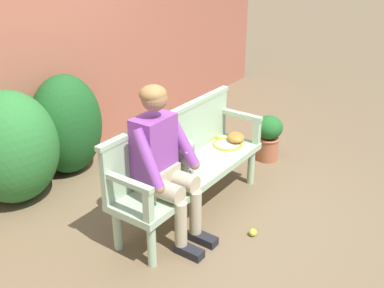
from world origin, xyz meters
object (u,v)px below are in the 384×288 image
(tennis_racket, at_px, (226,143))
(baseball_glove, at_px, (236,137))
(dog_on_bench, at_px, (185,155))
(potted_plant, at_px, (268,136))
(garden_bench, at_px, (192,176))
(tennis_ball, at_px, (253,233))
(person_seated, at_px, (162,160))

(tennis_racket, bearing_deg, baseball_glove, -24.50)
(dog_on_bench, relative_size, tennis_racket, 0.64)
(tennis_racket, xyz_separation_m, potted_plant, (0.73, -0.11, -0.16))
(baseball_glove, relative_size, potted_plant, 0.43)
(dog_on_bench, height_order, potted_plant, dog_on_bench)
(potted_plant, bearing_deg, tennis_racket, 171.68)
(garden_bench, xyz_separation_m, tennis_racket, (0.63, 0.04, 0.07))
(garden_bench, distance_m, baseball_glove, 0.75)
(tennis_racket, xyz_separation_m, tennis_ball, (-0.64, -0.67, -0.41))
(garden_bench, bearing_deg, tennis_ball, -90.31)
(person_seated, xyz_separation_m, dog_on_bench, (0.32, 0.01, -0.09))
(baseball_glove, relative_size, tennis_ball, 3.33)
(garden_bench, bearing_deg, dog_on_bench, 179.49)
(potted_plant, bearing_deg, garden_bench, 177.18)
(person_seated, bearing_deg, dog_on_bench, 1.65)
(tennis_racket, xyz_separation_m, baseball_glove, (0.11, -0.05, 0.04))
(tennis_ball, xyz_separation_m, potted_plant, (1.37, 0.56, 0.25))
(person_seated, bearing_deg, potted_plant, -1.89)
(person_seated, xyz_separation_m, potted_plant, (1.78, -0.06, -0.42))
(dog_on_bench, bearing_deg, baseball_glove, -0.70)
(baseball_glove, xyz_separation_m, potted_plant, (0.62, -0.06, -0.19))
(person_seated, xyz_separation_m, tennis_racket, (1.05, 0.05, -0.27))
(dog_on_bench, height_order, tennis_ball, dog_on_bench)
(person_seated, height_order, tennis_racket, person_seated)
(garden_bench, distance_m, potted_plant, 1.37)
(person_seated, bearing_deg, tennis_ball, -56.39)
(dog_on_bench, distance_m, tennis_ball, 0.87)
(person_seated, xyz_separation_m, tennis_ball, (0.41, -0.62, -0.68))
(garden_bench, xyz_separation_m, person_seated, (-0.42, -0.01, 0.33))
(baseball_glove, distance_m, potted_plant, 0.65)
(garden_bench, distance_m, tennis_racket, 0.64)
(baseball_glove, bearing_deg, tennis_racket, 116.11)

